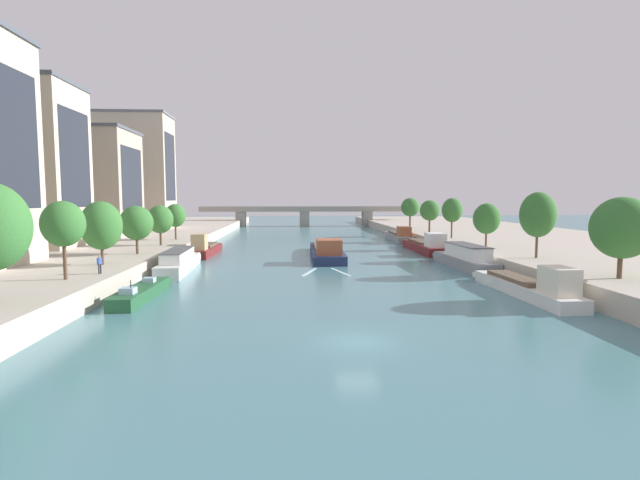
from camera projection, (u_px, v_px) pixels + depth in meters
The scene contains 28 objects.
ground_plane at pixel (357, 342), 27.84m from camera, with size 400.00×400.00×0.00m, color teal.
quay_left at pixel (97, 242), 80.24m from camera, with size 36.00×170.00×1.89m, color #B7AD9E.
quay_right at pixel (519, 240), 84.63m from camera, with size 36.00×170.00×1.89m, color #B7AD9E.
barge_midriver at pixel (326, 251), 67.29m from camera, with size 4.73×20.94×3.11m.
wake_behind_barge at pixel (325, 272), 53.96m from camera, with size 5.60×5.93×0.03m.
moored_boat_left_gap_after at pixel (142, 292), 39.89m from camera, with size 2.21×11.24×2.12m.
moored_boat_left_lone at pixel (179, 262), 54.80m from camera, with size 3.24×15.25×2.56m.
moored_boat_left_upstream at pixel (205, 248), 69.85m from camera, with size 2.94×13.36×3.44m.
moored_boat_right_second at pixel (529, 286), 40.42m from camera, with size 3.04×15.66×3.20m.
moored_boat_right_lone at pixel (465, 258), 56.95m from camera, with size 3.44×14.51×2.93m.
moored_boat_right_near at pixel (426, 246), 73.95m from camera, with size 3.43×16.76×3.34m.
moored_boat_right_far at pixel (399, 236), 92.62m from camera, with size 3.55×16.49×3.15m.
tree_left_third at pixel (63, 224), 37.78m from camera, with size 3.36×3.36×6.34m.
tree_left_by_lamp at pixel (101, 226), 46.33m from camera, with size 3.96×3.96×6.26m.
tree_left_past_mid at pixel (136, 223), 55.20m from camera, with size 3.82×3.82×5.66m.
tree_left_midway at pixel (160, 219), 65.58m from camera, with size 3.57×3.57×5.55m.
tree_left_nearest at pixel (175, 216), 74.77m from camera, with size 3.22×3.22×5.63m.
tree_right_far at pixel (622, 228), 38.26m from camera, with size 4.79×4.79×6.66m.
tree_right_by_lamp at pixel (538, 215), 51.40m from camera, with size 3.82×3.82×7.21m.
tree_right_midway at pixel (487, 219), 62.88m from camera, with size 3.54×3.54×5.86m.
tree_right_third at pixel (452, 210), 77.06m from camera, with size 3.32×3.32×6.55m.
tree_right_past_mid at pixel (430, 211), 90.44m from camera, with size 3.76×3.76×6.12m.
tree_right_end_of_row at pixel (410, 207), 103.66m from camera, with size 3.98×3.98×6.56m.
building_left_middle at pixel (32, 165), 62.32m from camera, with size 11.48×11.11×21.78m.
building_left_far_end at pixel (94, 182), 81.83m from camera, with size 13.29×13.23×18.44m.
building_left_corner at pixel (133, 171), 101.69m from camera, with size 16.44×10.46×24.47m.
bridge_far at pixel (304, 214), 141.18m from camera, with size 61.77×4.40×5.91m.
person_on_quay at pixel (100, 263), 40.93m from camera, with size 0.34×0.48×1.62m.
Camera 1 is at (-3.81, -27.01, 8.47)m, focal length 26.53 mm.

